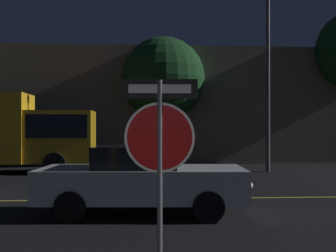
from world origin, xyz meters
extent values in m
cube|color=gold|center=(0.00, 8.42, 0.00)|extent=(41.84, 0.12, 0.01)
cylinder|color=#4C4C51|center=(0.10, 2.09, 1.16)|extent=(0.06, 0.06, 2.31)
cylinder|color=white|center=(0.10, 2.09, 1.66)|extent=(0.79, 0.05, 0.79)
cylinder|color=#B71414|center=(0.10, 2.09, 1.66)|extent=(0.73, 0.05, 0.73)
cube|color=black|center=(0.10, 2.09, 2.21)|extent=(0.86, 0.06, 0.22)
cube|color=white|center=(0.10, 2.09, 2.21)|extent=(0.70, 0.07, 0.10)
cube|color=silver|center=(0.00, 6.45, 0.63)|extent=(4.27, 2.20, 0.65)
cube|color=black|center=(-0.12, 6.46, 1.18)|extent=(1.77, 1.75, 0.45)
cylinder|color=black|center=(1.35, 7.26, 0.30)|extent=(0.61, 0.24, 0.60)
cylinder|color=black|center=(1.21, 5.45, 0.30)|extent=(0.61, 0.24, 0.60)
cylinder|color=black|center=(-1.21, 7.45, 0.30)|extent=(0.61, 0.24, 0.60)
cylinder|color=black|center=(-1.35, 5.64, 0.30)|extent=(0.61, 0.24, 0.60)
sphere|color=#F4EFCC|center=(2.14, 6.87, 0.66)|extent=(0.14, 0.14, 0.14)
sphere|color=#F4EFCC|center=(2.05, 5.70, 0.66)|extent=(0.14, 0.14, 0.14)
cube|color=gold|center=(-3.01, 15.58, 1.41)|extent=(2.56, 2.15, 2.03)
cube|color=black|center=(-3.01, 15.58, 1.82)|extent=(2.31, 2.19, 0.89)
cylinder|color=black|center=(-3.06, 16.67, 0.42)|extent=(0.84, 0.29, 0.84)
cylinder|color=black|center=(-3.09, 14.50, 0.42)|extent=(0.84, 0.29, 0.84)
cylinder|color=#4C4C51|center=(5.25, 15.28, 3.67)|extent=(0.16, 0.16, 7.34)
cylinder|color=#422D1E|center=(1.31, 19.62, 1.35)|extent=(0.32, 0.32, 2.70)
sphere|color=#143819|center=(1.31, 19.62, 4.17)|extent=(4.07, 4.07, 4.07)
cube|color=#7A6B5B|center=(1.47, 21.85, 2.95)|extent=(29.36, 3.51, 5.90)
camera|label=1|loc=(-0.20, -3.14, 1.78)|focal=50.00mm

